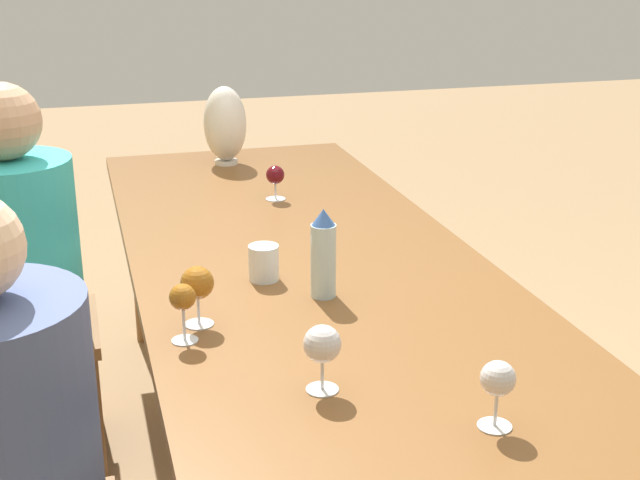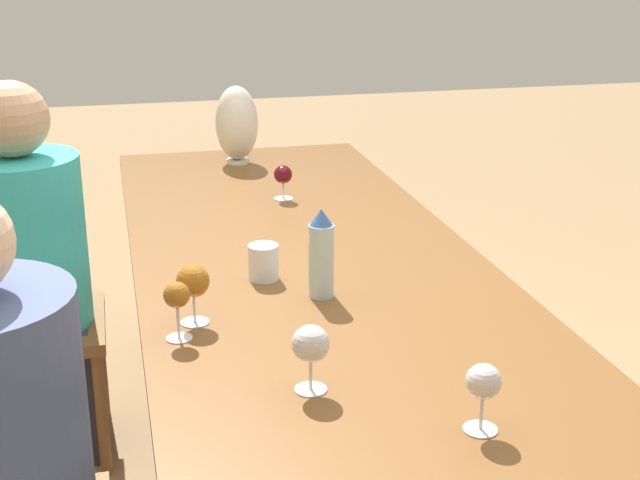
% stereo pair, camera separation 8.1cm
% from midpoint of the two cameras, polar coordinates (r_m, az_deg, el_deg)
% --- Properties ---
extents(dining_table, '(3.11, 0.97, 0.78)m').
position_cam_midpoint_polar(dining_table, '(2.35, 1.36, -4.23)').
color(dining_table, brown).
rests_on(dining_table, ground_plane).
extents(water_bottle, '(0.06, 0.06, 0.23)m').
position_cam_midpoint_polar(water_bottle, '(2.21, 1.14, -0.93)').
color(water_bottle, '#ADCCD6').
rests_on(water_bottle, dining_table).
extents(water_tumbler, '(0.08, 0.08, 0.09)m').
position_cam_midpoint_polar(water_tumbler, '(2.34, -2.65, -1.42)').
color(water_tumbler, silver).
rests_on(water_tumbler, dining_table).
extents(vase, '(0.17, 0.17, 0.31)m').
position_cam_midpoint_polar(vase, '(3.51, -4.69, 7.43)').
color(vase, silver).
rests_on(vase, dining_table).
extents(wine_glass_1, '(0.06, 0.06, 0.14)m').
position_cam_midpoint_polar(wine_glass_1, '(2.00, -8.00, -3.67)').
color(wine_glass_1, silver).
rests_on(wine_glass_1, dining_table).
extents(wine_glass_2, '(0.08, 0.08, 0.14)m').
position_cam_midpoint_polar(wine_glass_2, '(2.07, -7.02, -2.72)').
color(wine_glass_2, silver).
rests_on(wine_glass_2, dining_table).
extents(wine_glass_3, '(0.07, 0.07, 0.12)m').
position_cam_midpoint_polar(wine_glass_3, '(3.03, -1.61, 4.12)').
color(wine_glass_3, silver).
rests_on(wine_glass_3, dining_table).
extents(wine_glass_5, '(0.08, 0.08, 0.14)m').
position_cam_midpoint_polar(wine_glass_5, '(1.76, 0.72, -6.76)').
color(wine_glass_5, silver).
rests_on(wine_glass_5, dining_table).
extents(wine_glass_6, '(0.07, 0.07, 0.13)m').
position_cam_midpoint_polar(wine_glass_6, '(1.67, 11.81, -9.00)').
color(wine_glass_6, silver).
rests_on(wine_glass_6, dining_table).
extents(chair_far, '(0.44, 0.44, 0.95)m').
position_cam_midpoint_polar(chair_far, '(2.97, -18.59, -4.42)').
color(chair_far, brown).
rests_on(chair_far, ground_plane).
extents(person_far, '(0.38, 0.38, 1.24)m').
position_cam_midpoint_polar(person_far, '(2.91, -17.17, -1.59)').
color(person_far, '#2D2D38').
rests_on(person_far, ground_plane).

